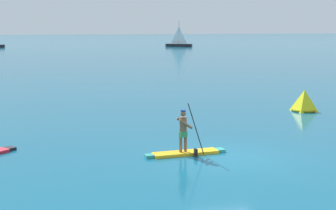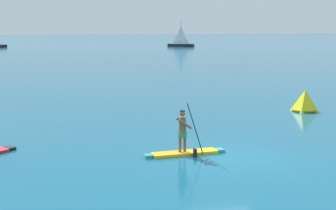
{
  "view_description": "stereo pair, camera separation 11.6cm",
  "coord_description": "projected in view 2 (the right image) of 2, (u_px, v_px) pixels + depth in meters",
  "views": [
    {
      "loc": [
        -5.77,
        -15.98,
        4.72
      ],
      "look_at": [
        -1.01,
        5.3,
        1.08
      ],
      "focal_mm": 51.82,
      "sensor_mm": 36.0,
      "label": 1
    },
    {
      "loc": [
        -5.65,
        -16.01,
        4.72
      ],
      "look_at": [
        -1.01,
        5.3,
        1.08
      ],
      "focal_mm": 51.82,
      "sensor_mm": 36.0,
      "label": 2
    }
  ],
  "objects": [
    {
      "name": "sailboat_right_horizon",
      "position": [
        181.0,
        44.0,
        103.77
      ],
      "size": [
        5.6,
        3.99,
        5.51
      ],
      "rotation": [
        0.0,
        0.0,
        5.78
      ],
      "color": "black",
      "rests_on": "ground"
    },
    {
      "name": "race_marker_buoy",
      "position": [
        305.0,
        102.0,
        26.61
      ],
      "size": [
        1.59,
        1.59,
        1.17
      ],
      "color": "yellow",
      "rests_on": "ground"
    },
    {
      "name": "paddleboarder_mid_center",
      "position": [
        185.0,
        145.0,
        17.72
      ],
      "size": [
        3.08,
        0.86,
        2.01
      ],
      "rotation": [
        0.0,
        0.0,
        0.09
      ],
      "color": "yellow",
      "rests_on": "ground"
    },
    {
      "name": "ground",
      "position": [
        227.0,
        157.0,
        17.39
      ],
      "size": [
        440.0,
        440.0,
        0.0
      ],
      "primitive_type": "plane",
      "color": "#145B7A"
    }
  ]
}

